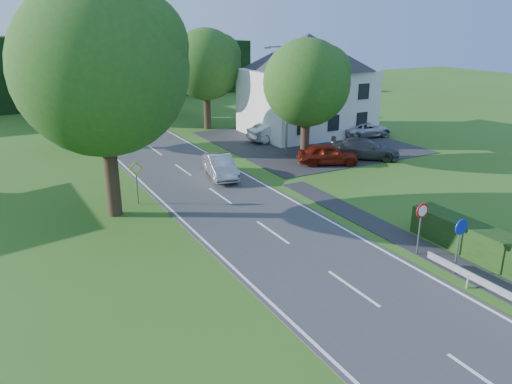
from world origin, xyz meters
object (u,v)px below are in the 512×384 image
motorcycle (208,164)px  parked_car_silver_a (275,132)px  parasol (301,126)px  parked_car_grey (365,149)px  parked_car_silver_b (366,129)px  moving_car (220,166)px  streetlight (286,96)px  parked_car_red (328,154)px

motorcycle → parked_car_silver_a: size_ratio=0.37×
parked_car_silver_a → parasol: size_ratio=2.27×
parked_car_silver_a → parked_car_grey: bearing=-159.8°
parked_car_silver_b → parasol: (-4.87, 2.91, 0.29)m
parked_car_silver_a → parasol: 2.88m
moving_car → parked_car_silver_a: 11.05m
streetlight → moving_car: size_ratio=1.83×
moving_car → parasol: size_ratio=2.10×
parked_car_silver_a → moving_car: bearing=131.2°
streetlight → moving_car: (-6.51, -2.70, -3.71)m
parked_car_red → parked_car_grey: parked_car_red is taller
parked_car_grey → parasol: 8.50m
motorcycle → parked_car_grey: (11.37, -2.58, 0.25)m
parasol → parked_car_silver_a: bearing=-170.0°
parked_car_red → parked_car_silver_a: size_ratio=0.90×
parked_car_grey → parasol: parasol is taller
parked_car_silver_a → parked_car_grey: 8.49m
moving_car → motorcycle: moving_car is taller
streetlight → parked_car_grey: (4.73, -3.50, -3.71)m
parked_car_grey → moving_car: bearing=124.7°
streetlight → parked_car_silver_b: 10.51m
parked_car_red → streetlight: bearing=46.2°
motorcycle → parked_car_silver_b: parked_car_silver_b is taller
parked_car_silver_b → parked_car_red: bearing=129.3°
parked_car_red → parked_car_silver_a: parked_car_silver_a is taller
moving_car → parked_car_silver_a: parked_car_silver_a is taller
parked_car_silver_a → parked_car_silver_b: 8.07m
parked_car_red → parked_car_grey: size_ratio=0.86×
parked_car_red → parked_car_silver_b: size_ratio=0.91×
parked_car_red → parasol: 9.12m
streetlight → parked_car_grey: size_ratio=1.62×
parked_car_red → parked_car_grey: bearing=-65.5°
moving_car → motorcycle: (-0.13, 1.78, -0.26)m
moving_car → parasol: (11.22, 7.70, 0.22)m
streetlight → parked_car_silver_a: bearing=67.3°
moving_car → parked_car_red: parked_car_red is taller
streetlight → parasol: streetlight is taller
parked_car_grey → parasol: size_ratio=2.37×
parked_car_silver_b → motorcycle: bearing=105.5°
streetlight → parked_car_silver_b: bearing=12.3°
parasol → parked_car_silver_b: bearing=-30.9°
streetlight → parasol: 7.70m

